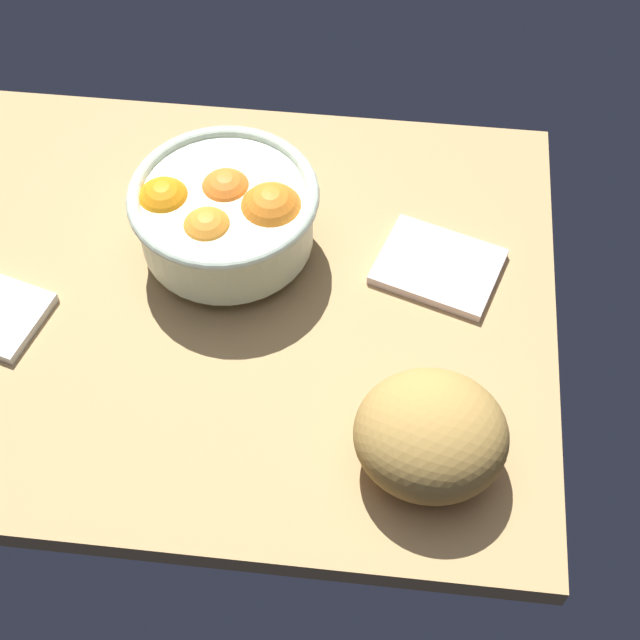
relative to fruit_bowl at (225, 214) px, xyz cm
name	(u,v)px	position (x,y,z in cm)	size (l,w,h in cm)	color
ground_plane	(221,302)	(0.00, 6.71, -7.93)	(77.38, 62.72, 3.00)	tan
fruit_bowl	(225,214)	(0.00, 0.00, 0.00)	(21.75, 21.75, 11.27)	silver
bread_loaf	(431,435)	(-24.67, 25.46, -1.03)	(15.31, 14.16, 10.80)	#AE8642
napkin_spare	(438,266)	(-25.00, 0.29, -5.83)	(13.81, 10.72, 1.20)	silver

